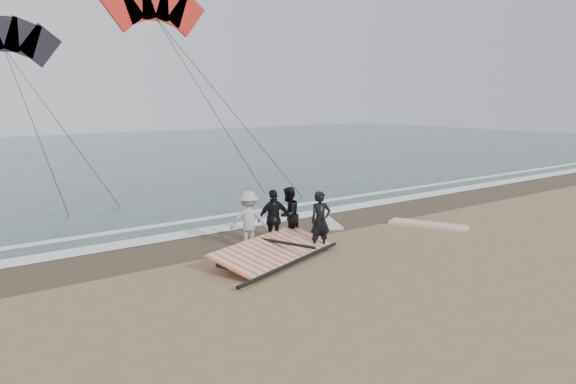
# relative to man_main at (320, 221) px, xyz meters

# --- Properties ---
(ground) EXTENTS (120.00, 120.00, 0.00)m
(ground) POSITION_rel_man_main_xyz_m (0.69, -1.80, -0.88)
(ground) COLOR #8C704C
(ground) RESTS_ON ground
(sea) EXTENTS (120.00, 54.00, 0.02)m
(sea) POSITION_rel_man_main_xyz_m (0.69, 31.20, -0.86)
(sea) COLOR #233838
(sea) RESTS_ON ground
(wet_sand) EXTENTS (120.00, 2.80, 0.01)m
(wet_sand) POSITION_rel_man_main_xyz_m (0.69, 2.70, -0.87)
(wet_sand) COLOR #4C3D2B
(wet_sand) RESTS_ON ground
(foam_near) EXTENTS (120.00, 0.90, 0.01)m
(foam_near) POSITION_rel_man_main_xyz_m (0.69, 4.10, -0.85)
(foam_near) COLOR white
(foam_near) RESTS_ON sea
(foam_far) EXTENTS (120.00, 0.45, 0.01)m
(foam_far) POSITION_rel_man_main_xyz_m (0.69, 5.80, -0.85)
(foam_far) COLOR white
(foam_far) RESTS_ON sea
(man_main) EXTENTS (0.72, 0.56, 1.75)m
(man_main) POSITION_rel_man_main_xyz_m (0.00, 0.00, 0.00)
(man_main) COLOR black
(man_main) RESTS_ON ground
(board_white) EXTENTS (1.72, 2.76, 0.11)m
(board_white) POSITION_rel_man_main_xyz_m (4.99, 0.04, -0.82)
(board_white) COLOR white
(board_white) RESTS_ON ground
(board_cream) EXTENTS (1.51, 2.20, 0.09)m
(board_cream) POSITION_rel_man_main_xyz_m (2.52, 2.51, -0.83)
(board_cream) COLOR beige
(board_cream) RESTS_ON ground
(trio_cluster) EXTENTS (2.57, 1.19, 1.75)m
(trio_cluster) POSITION_rel_man_main_xyz_m (-0.94, 1.30, -0.01)
(trio_cluster) COLOR black
(trio_cluster) RESTS_ON ground
(sail_rig) EXTENTS (4.46, 3.00, 0.51)m
(sail_rig) POSITION_rel_man_main_xyz_m (-1.73, 0.12, -0.68)
(sail_rig) COLOR black
(sail_rig) RESTS_ON ground
(kite_red) EXTENTS (6.70, 5.41, 13.86)m
(kite_red) POSITION_rel_man_main_xyz_m (3.34, 17.74, 8.20)
(kite_red) COLOR red
(kite_red) RESTS_ON ground
(kite_dark) EXTENTS (7.21, 7.57, 16.59)m
(kite_dark) POSITION_rel_man_main_xyz_m (-3.13, 24.19, 6.60)
(kite_dark) COLOR black
(kite_dark) RESTS_ON ground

